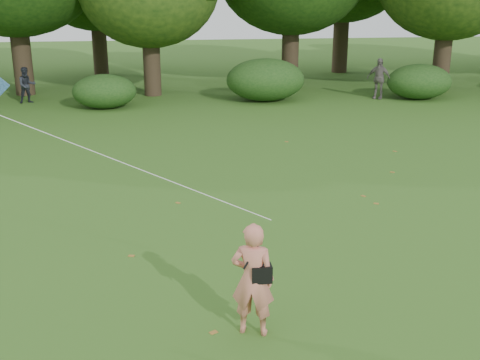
{
  "coord_description": "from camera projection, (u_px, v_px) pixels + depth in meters",
  "views": [
    {
      "loc": [
        -1.72,
        -8.54,
        4.96
      ],
      "look_at": [
        -0.3,
        2.0,
        1.5
      ],
      "focal_mm": 45.0,
      "sensor_mm": 36.0,
      "label": 1
    }
  ],
  "objects": [
    {
      "name": "bystander_left",
      "position": [
        27.0,
        85.0,
        26.26
      ],
      "size": [
        0.93,
        0.84,
        1.57
      ],
      "primitive_type": "imported",
      "rotation": [
        0.0,
        0.0,
        0.39
      ],
      "color": "#23262F",
      "rests_on": "ground"
    },
    {
      "name": "shrub_band",
      "position": [
        182.0,
        84.0,
        26.03
      ],
      "size": [
        39.15,
        3.22,
        1.88
      ],
      "color": "#264919",
      "rests_on": "ground"
    },
    {
      "name": "bystander_right",
      "position": [
        379.0,
        79.0,
        27.23
      ],
      "size": [
        1.14,
        0.98,
        1.84
      ],
      "primitive_type": "imported",
      "rotation": [
        0.0,
        0.0,
        -0.6
      ],
      "color": "slate",
      "rests_on": "ground"
    },
    {
      "name": "crossbody_bag",
      "position": [
        261.0,
        273.0,
        8.7
      ],
      "size": [
        0.43,
        0.2,
        0.7
      ],
      "color": "black",
      "rests_on": "ground"
    },
    {
      "name": "fallen_leaves",
      "position": [
        328.0,
        209.0,
        13.92
      ],
      "size": [
        8.39,
        12.36,
        0.01
      ],
      "color": "olive",
      "rests_on": "ground"
    },
    {
      "name": "man_kite_flyer",
      "position": [
        253.0,
        279.0,
        8.75
      ],
      "size": [
        0.74,
        0.6,
        1.75
      ],
      "primitive_type": "imported",
      "rotation": [
        0.0,
        0.0,
        2.82
      ],
      "color": "#D87B65",
      "rests_on": "ground"
    },
    {
      "name": "ground",
      "position": [
        274.0,
        304.0,
        9.8
      ],
      "size": [
        100.0,
        100.0,
        0.0
      ],
      "primitive_type": "plane",
      "color": "#265114",
      "rests_on": "ground"
    }
  ]
}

